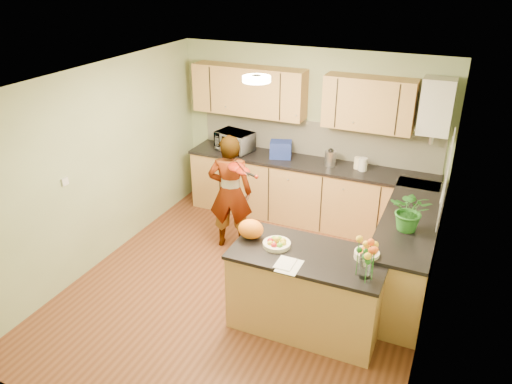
% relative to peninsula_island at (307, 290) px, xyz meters
% --- Properties ---
extents(floor, '(4.50, 4.50, 0.00)m').
position_rel_peninsula_island_xyz_m(floor, '(-0.85, 0.32, -0.45)').
color(floor, '#582E19').
rests_on(floor, ground).
extents(ceiling, '(4.00, 4.50, 0.02)m').
position_rel_peninsula_island_xyz_m(ceiling, '(-0.85, 0.32, 2.05)').
color(ceiling, white).
rests_on(ceiling, wall_back).
extents(wall_back, '(4.00, 0.02, 2.50)m').
position_rel_peninsula_island_xyz_m(wall_back, '(-0.85, 2.57, 0.80)').
color(wall_back, gray).
rests_on(wall_back, floor).
extents(wall_front, '(4.00, 0.02, 2.50)m').
position_rel_peninsula_island_xyz_m(wall_front, '(-0.85, -1.93, 0.80)').
color(wall_front, gray).
rests_on(wall_front, floor).
extents(wall_left, '(0.02, 4.50, 2.50)m').
position_rel_peninsula_island_xyz_m(wall_left, '(-2.85, 0.32, 0.80)').
color(wall_left, gray).
rests_on(wall_left, floor).
extents(wall_right, '(0.02, 4.50, 2.50)m').
position_rel_peninsula_island_xyz_m(wall_right, '(1.15, 0.32, 0.80)').
color(wall_right, gray).
rests_on(wall_right, floor).
extents(back_counter, '(3.64, 0.62, 0.94)m').
position_rel_peninsula_island_xyz_m(back_counter, '(-0.75, 2.27, 0.02)').
color(back_counter, '#A37341').
rests_on(back_counter, floor).
extents(right_counter, '(0.62, 2.24, 0.94)m').
position_rel_peninsula_island_xyz_m(right_counter, '(0.85, 1.17, 0.02)').
color(right_counter, '#A37341').
rests_on(right_counter, floor).
extents(splashback, '(3.60, 0.02, 0.52)m').
position_rel_peninsula_island_xyz_m(splashback, '(-0.75, 2.56, 0.75)').
color(splashback, beige).
rests_on(splashback, back_counter).
extents(upper_cabinets, '(3.20, 0.34, 0.70)m').
position_rel_peninsula_island_xyz_m(upper_cabinets, '(-1.03, 2.40, 1.40)').
color(upper_cabinets, '#A37341').
rests_on(upper_cabinets, wall_back).
extents(boiler, '(0.40, 0.30, 0.86)m').
position_rel_peninsula_island_xyz_m(boiler, '(0.85, 2.41, 1.44)').
color(boiler, silver).
rests_on(boiler, wall_back).
extents(window_right, '(0.01, 1.30, 1.05)m').
position_rel_peninsula_island_xyz_m(window_right, '(1.14, 0.92, 1.10)').
color(window_right, silver).
rests_on(window_right, wall_right).
extents(light_switch, '(0.02, 0.09, 0.09)m').
position_rel_peninsula_island_xyz_m(light_switch, '(-2.84, -0.28, 0.85)').
color(light_switch, silver).
rests_on(light_switch, wall_left).
extents(ceiling_lamp, '(0.30, 0.30, 0.07)m').
position_rel_peninsula_island_xyz_m(ceiling_lamp, '(-0.85, 0.62, 2.01)').
color(ceiling_lamp, '#FFEABF').
rests_on(ceiling_lamp, ceiling).
extents(peninsula_island, '(1.57, 0.81, 0.90)m').
position_rel_peninsula_island_xyz_m(peninsula_island, '(0.00, 0.00, 0.00)').
color(peninsula_island, '#A37341').
rests_on(peninsula_island, floor).
extents(fruit_dish, '(0.29, 0.29, 0.10)m').
position_rel_peninsula_island_xyz_m(fruit_dish, '(-0.35, 0.00, 0.49)').
color(fruit_dish, '#F4E6C3').
rests_on(fruit_dish, peninsula_island).
extents(orange_bowl, '(0.25, 0.25, 0.14)m').
position_rel_peninsula_island_xyz_m(orange_bowl, '(0.55, 0.15, 0.51)').
color(orange_bowl, '#F4E6C3').
rests_on(orange_bowl, peninsula_island).
extents(flower_vase, '(0.27, 0.27, 0.50)m').
position_rel_peninsula_island_xyz_m(flower_vase, '(0.60, -0.18, 0.78)').
color(flower_vase, silver).
rests_on(flower_vase, peninsula_island).
extents(orange_bag, '(0.34, 0.32, 0.21)m').
position_rel_peninsula_island_xyz_m(orange_bag, '(-0.67, 0.05, 0.55)').
color(orange_bag, orange).
rests_on(orange_bag, peninsula_island).
extents(papers, '(0.21, 0.29, 0.01)m').
position_rel_peninsula_island_xyz_m(papers, '(-0.10, -0.30, 0.46)').
color(papers, white).
rests_on(papers, peninsula_island).
extents(violinist, '(0.67, 0.54, 1.59)m').
position_rel_peninsula_island_xyz_m(violinist, '(-1.47, 1.17, 0.34)').
color(violinist, tan).
rests_on(violinist, floor).
extents(violin, '(0.70, 0.61, 0.18)m').
position_rel_peninsula_island_xyz_m(violin, '(-1.27, 0.95, 0.82)').
color(violin, '#4F0904').
rests_on(violin, violinist).
extents(microwave, '(0.60, 0.47, 0.30)m').
position_rel_peninsula_island_xyz_m(microwave, '(-1.93, 2.26, 0.64)').
color(microwave, silver).
rests_on(microwave, back_counter).
extents(blue_box, '(0.36, 0.31, 0.25)m').
position_rel_peninsula_island_xyz_m(blue_box, '(-1.19, 2.28, 0.61)').
color(blue_box, navy).
rests_on(blue_box, back_counter).
extents(kettle, '(0.16, 0.16, 0.30)m').
position_rel_peninsula_island_xyz_m(kettle, '(-0.44, 2.27, 0.61)').
color(kettle, '#B7B8BC').
rests_on(kettle, back_counter).
extents(jar_cream, '(0.12, 0.12, 0.16)m').
position_rel_peninsula_island_xyz_m(jar_cream, '(-0.06, 2.32, 0.57)').
color(jar_cream, '#F4E6C3').
rests_on(jar_cream, back_counter).
extents(jar_white, '(0.15, 0.15, 0.18)m').
position_rel_peninsula_island_xyz_m(jar_white, '(0.02, 2.27, 0.58)').
color(jar_white, silver).
rests_on(jar_white, back_counter).
extents(potted_plant, '(0.42, 0.37, 0.47)m').
position_rel_peninsula_island_xyz_m(potted_plant, '(0.85, 0.82, 0.72)').
color(potted_plant, '#2A7226').
rests_on(potted_plant, right_counter).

